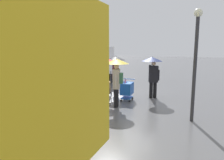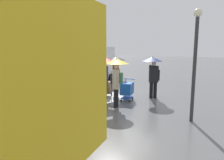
{
  "view_description": "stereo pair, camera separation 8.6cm",
  "coord_description": "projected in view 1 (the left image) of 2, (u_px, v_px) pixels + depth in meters",
  "views": [
    {
      "loc": [
        -3.19,
        10.53,
        2.64
      ],
      "look_at": [
        0.54,
        1.48,
        1.05
      ],
      "focal_mm": 33.49,
      "sensor_mm": 36.0,
      "label": 1
    },
    {
      "loc": [
        -3.27,
        10.5,
        2.64
      ],
      "look_at": [
        0.54,
        1.48,
        1.05
      ],
      "focal_mm": 33.49,
      "sensor_mm": 36.0,
      "label": 2
    }
  ],
  "objects": [
    {
      "name": "pedestrian_pink_side",
      "position": [
        116.0,
        66.0,
        11.37
      ],
      "size": [
        1.04,
        1.04,
        2.15
      ],
      "color": "black",
      "rests_on": "ground"
    },
    {
      "name": "pedestrian_white_side",
      "position": [
        117.0,
        71.0,
        9.01
      ],
      "size": [
        1.04,
        1.04,
        2.15
      ],
      "color": "black",
      "rests_on": "ground"
    },
    {
      "name": "pedestrian_far_side",
      "position": [
        153.0,
        68.0,
        10.54
      ],
      "size": [
        1.04,
        1.04,
        2.15
      ],
      "color": "black",
      "rests_on": "ground"
    },
    {
      "name": "shopping_cart_vendor",
      "position": [
        127.0,
        89.0,
        10.21
      ],
      "size": [
        0.6,
        0.85,
        1.04
      ],
      "color": "#1951B2",
      "rests_on": "ground"
    },
    {
      "name": "ground_plane",
      "position": [
        132.0,
        96.0,
        11.23
      ],
      "size": [
        90.0,
        90.0,
        0.0
      ],
      "primitive_type": "plane",
      "color": "#5B5B5E"
    },
    {
      "name": "pedestrian_black_side",
      "position": [
        104.0,
        68.0,
        10.24
      ],
      "size": [
        1.04,
        1.04,
        2.15
      ],
      "color": "black",
      "rests_on": "ground"
    },
    {
      "name": "hand_dolly_boxes",
      "position": [
        106.0,
        88.0,
        11.02
      ],
      "size": [
        0.71,
        0.83,
        1.32
      ],
      "color": "#515156",
      "rests_on": "ground"
    },
    {
      "name": "slush_patch_far_side",
      "position": [
        97.0,
        97.0,
        10.99
      ],
      "size": [
        2.78,
        2.78,
        0.01
      ],
      "primitive_type": "cylinder",
      "color": "#999BA0",
      "rests_on": "ground"
    },
    {
      "name": "cargo_van_parked_right",
      "position": [
        88.0,
        69.0,
        13.73
      ],
      "size": [
        2.22,
        5.35,
        2.6
      ],
      "color": "white",
      "rests_on": "ground"
    },
    {
      "name": "street_lamp",
      "position": [
        196.0,
        54.0,
        7.07
      ],
      "size": [
        0.28,
        0.28,
        3.86
      ],
      "color": "#2D2D33",
      "rests_on": "ground"
    }
  ]
}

